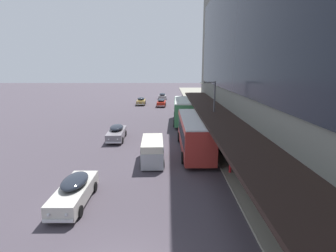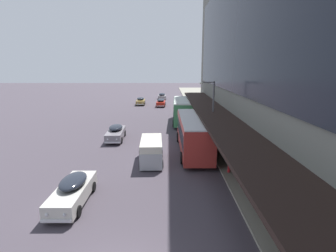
# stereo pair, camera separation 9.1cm
# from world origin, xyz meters

# --- Properties ---
(transit_bus_kerbside_front) EXTENTS (2.90, 9.46, 3.31)m
(transit_bus_kerbside_front) POSITION_xyz_m (4.05, 28.30, 1.90)
(transit_bus_kerbside_front) COLOR #44985B
(transit_bus_kerbside_front) RESTS_ON ground
(transit_bus_kerbside_rear) EXTENTS (2.81, 10.08, 3.27)m
(transit_bus_kerbside_rear) POSITION_xyz_m (4.35, 15.35, 1.88)
(transit_bus_kerbside_rear) COLOR #AE302A
(transit_bus_kerbside_rear) RESTS_ON ground
(sedan_far_back) EXTENTS (1.87, 4.60, 1.53)m
(sedan_far_back) POSITION_xyz_m (0.57, 44.19, 0.76)
(sedan_far_back) COLOR #AC2014
(sedan_far_back) RESTS_ON ground
(sedan_trailing_near) EXTENTS (2.00, 4.92, 1.51)m
(sedan_trailing_near) POSITION_xyz_m (-3.77, 46.64, 0.75)
(sedan_trailing_near) COLOR olive
(sedan_trailing_near) RESTS_ON ground
(sedan_second_mid) EXTENTS (2.00, 4.42, 1.57)m
(sedan_second_mid) POSITION_xyz_m (0.54, 55.41, 0.77)
(sedan_second_mid) COLOR gray
(sedan_second_mid) RESTS_ON ground
(sedan_oncoming_front) EXTENTS (1.93, 5.03, 1.59)m
(sedan_oncoming_front) POSITION_xyz_m (-3.73, 19.64, 0.79)
(sedan_oncoming_front) COLOR gray
(sedan_oncoming_front) RESTS_ON ground
(sedan_lead_mid) EXTENTS (1.75, 4.94, 1.56)m
(sedan_lead_mid) POSITION_xyz_m (-3.56, 5.90, 0.78)
(sedan_lead_mid) COLOR beige
(sedan_lead_mid) RESTS_ON ground
(vw_van) EXTENTS (2.04, 4.62, 1.96)m
(vw_van) POSITION_xyz_m (0.61, 12.71, 1.10)
(vw_van) COLOR #B3B7BD
(vw_van) RESTS_ON ground
(street_lamp) EXTENTS (1.50, 0.28, 6.33)m
(street_lamp) POSITION_xyz_m (6.18, 16.86, 3.87)
(street_lamp) COLOR #4C4C51
(street_lamp) RESTS_ON sidewalk_kerb
(fire_hydrant) EXTENTS (0.20, 0.40, 0.70)m
(fire_hydrant) POSITION_xyz_m (6.53, 10.10, 0.49)
(fire_hydrant) COLOR red
(fire_hydrant) RESTS_ON sidewalk_kerb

